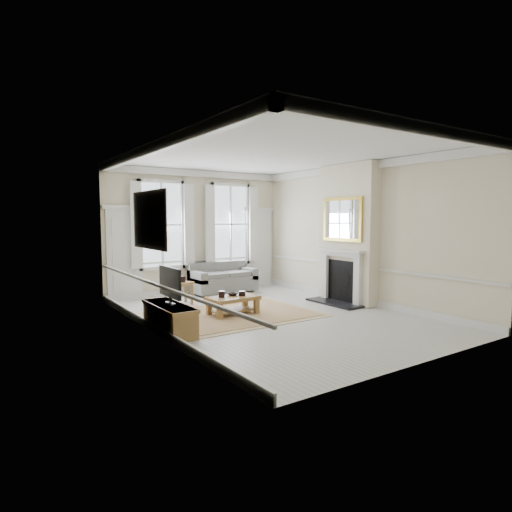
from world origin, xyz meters
TOP-DOWN VIEW (x-y plane):
  - floor at (0.00, 0.00)m, footprint 7.20×7.20m
  - ceiling at (0.00, 0.00)m, footprint 7.20×7.20m
  - back_wall at (0.00, 3.60)m, footprint 5.20×0.00m
  - left_wall at (-2.60, 0.00)m, footprint 0.00×7.20m
  - right_wall at (2.60, 0.00)m, footprint 0.00×7.20m
  - window_left at (-1.05, 3.55)m, footprint 1.26×0.20m
  - window_right at (1.05, 3.55)m, footprint 1.26×0.20m
  - door_left at (-2.05, 3.56)m, footprint 0.90×0.08m
  - door_right at (2.05, 3.56)m, footprint 0.90×0.08m
  - painting at (-2.56, 0.30)m, footprint 0.05×1.66m
  - chimney_breast at (2.43, 0.20)m, footprint 0.35×1.70m
  - hearth at (2.00, 0.20)m, footprint 0.55×1.50m
  - fireplace at (2.20, 0.20)m, footprint 0.21×1.45m
  - mirror at (2.21, 0.20)m, footprint 0.06×1.26m
  - sofa at (0.52, 3.11)m, footprint 1.79×0.87m
  - side_table at (-1.09, 2.25)m, footprint 0.58×0.58m
  - rug at (-0.65, 0.56)m, footprint 3.50×2.60m
  - coffee_table at (-0.65, 0.56)m, footprint 1.10×0.68m
  - ceramic_pot_a at (-0.90, 0.61)m, footprint 0.13×0.13m
  - ceramic_pot_b at (-0.45, 0.51)m, footprint 0.15×0.15m
  - bowl at (-0.60, 0.66)m, footprint 0.28×0.28m
  - tv_stand at (-2.34, -0.03)m, footprint 0.47×1.47m
  - tv at (-2.32, -0.03)m, footprint 0.08×0.90m

SIDE VIEW (x-z plane):
  - floor at x=0.00m, z-range 0.00..0.00m
  - rug at x=-0.65m, z-range 0.00..0.02m
  - hearth at x=2.00m, z-range 0.00..0.05m
  - tv_stand at x=-2.34m, z-range 0.00..0.52m
  - coffee_table at x=-0.65m, z-range 0.12..0.53m
  - sofa at x=0.52m, z-range -0.07..0.78m
  - bowl at x=-0.60m, z-range 0.40..0.46m
  - side_table at x=-1.09m, z-range 0.16..0.70m
  - ceramic_pot_b at x=-0.45m, z-range 0.40..0.51m
  - ceramic_pot_a at x=-0.90m, z-range 0.40..0.54m
  - fireplace at x=2.20m, z-range 0.07..1.40m
  - tv at x=-2.32m, z-range 0.58..1.26m
  - door_left at x=-2.05m, z-range 0.00..2.30m
  - door_right at x=2.05m, z-range 0.00..2.30m
  - back_wall at x=0.00m, z-range -0.90..4.30m
  - left_wall at x=-2.60m, z-range -1.90..5.30m
  - right_wall at x=2.60m, z-range -1.90..5.30m
  - chimney_breast at x=2.43m, z-range 0.01..3.39m
  - window_left at x=-1.05m, z-range 0.80..3.00m
  - window_right at x=1.05m, z-range 0.80..3.00m
  - painting at x=-2.56m, z-range 1.52..2.58m
  - mirror at x=2.21m, z-range 1.52..2.58m
  - ceiling at x=0.00m, z-range 3.40..3.40m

